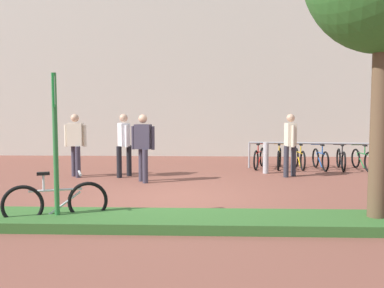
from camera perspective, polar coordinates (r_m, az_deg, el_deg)
The scene contains 11 objects.
ground_plane at distance 9.13m, azimuth -2.60°, elevation -7.10°, with size 60.00×60.00×0.00m, color brown.
building_facade at distance 17.48m, azimuth -0.35°, elevation 15.11°, with size 28.00×1.20×10.00m, color beige.
planter_strip at distance 7.02m, azimuth -3.93°, elevation -10.11°, with size 7.00×1.10×0.16m, color #336028.
parking_sign_post at distance 7.17m, azimuth -17.73°, elevation 2.26°, with size 0.13×0.35×2.44m.
bike_at_sign at distance 7.42m, azimuth -17.60°, elevation -7.37°, with size 1.60×0.65×0.86m.
bike_rack_cluster at distance 13.69m, azimuth 15.37°, elevation -1.79°, with size 3.75×1.82×0.83m.
bollard_steel at distance 12.51m, azimuth 9.78°, elevation -1.82°, with size 0.16×0.16×0.90m, color #ADADB2.
person_shirt_blue at distance 12.08m, azimuth -15.22°, elevation 0.38°, with size 0.61×0.36×1.72m.
person_suited_navy at distance 10.90m, azimuth -6.52°, elevation 0.05°, with size 0.60×0.40×1.72m.
person_casual_tan at distance 11.82m, azimuth -9.03°, elevation 0.40°, with size 0.40×0.55×1.72m.
person_shirt_white at distance 12.01m, azimuth 12.91°, elevation 0.40°, with size 0.38×0.61×1.72m.
Camera 1 is at (0.74, -8.90, 1.89)m, focal length 40.17 mm.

